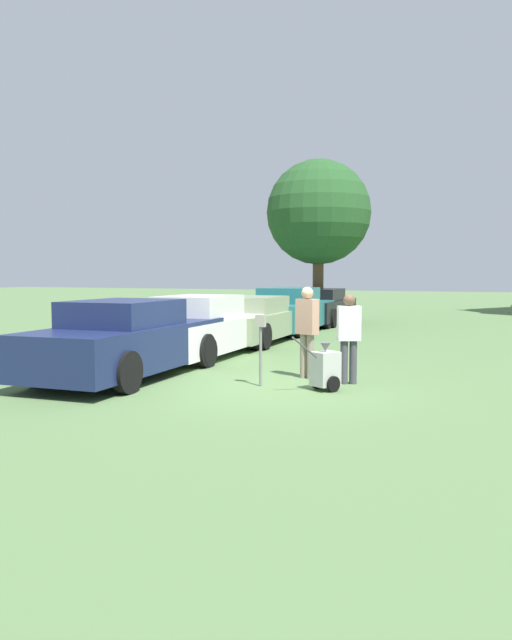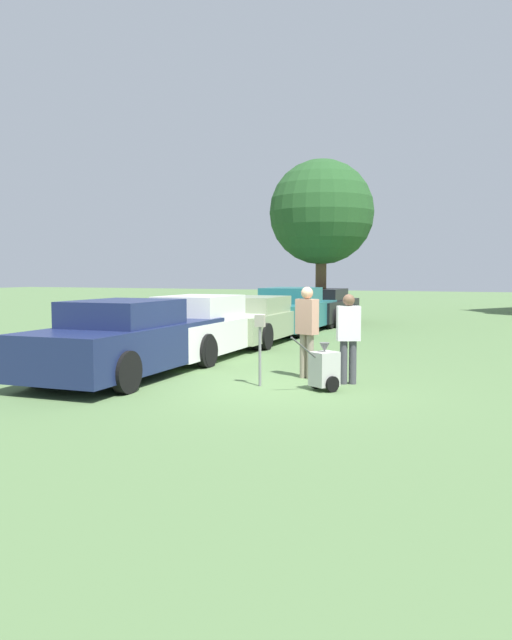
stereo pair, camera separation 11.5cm
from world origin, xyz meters
TOP-DOWN VIEW (x-y plane):
  - ground_plane at (0.00, 0.00)m, footprint 120.00×120.00m
  - parked_car_navy at (-2.80, 0.01)m, footprint 2.16×5.12m
  - parked_car_white at (-2.80, 3.22)m, footprint 2.01×5.08m
  - parked_car_sage at (-2.80, 6.59)m, footprint 2.14×5.30m
  - parked_car_teal at (-2.80, 10.04)m, footprint 2.10×5.30m
  - parked_car_black at (-2.80, 13.79)m, footprint 2.09×5.32m
  - parking_meter at (0.02, 0.03)m, footprint 0.18×0.09m
  - person_worker at (0.55, 1.15)m, footprint 0.47×0.36m
  - person_supervisor at (1.45, 0.85)m, footprint 0.47×0.37m
  - equipment_cart at (1.22, 0.06)m, footprint 0.68×0.94m
  - shade_tree at (-2.93, 13.90)m, footprint 4.18×4.18m

SIDE VIEW (x-z plane):
  - ground_plane at x=0.00m, z-range 0.00..0.00m
  - equipment_cart at x=1.22m, z-range -0.11..0.89m
  - parked_car_sage at x=-2.80m, z-range -0.03..1.33m
  - parked_car_black at x=-2.80m, z-range -0.03..1.39m
  - parked_car_white at x=-2.80m, z-range -0.06..1.44m
  - parked_car_teal at x=-2.80m, z-range -0.05..1.49m
  - parked_car_navy at x=-2.80m, z-range -0.04..1.49m
  - parking_meter at x=0.02m, z-range 0.26..1.57m
  - person_supervisor at x=1.45m, z-range 0.11..1.78m
  - person_worker at x=0.55m, z-range 0.13..1.92m
  - shade_tree at x=-2.93m, z-range 1.17..7.74m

